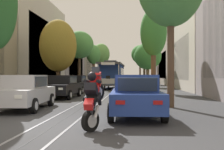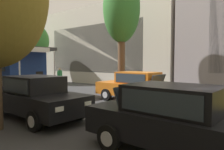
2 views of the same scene
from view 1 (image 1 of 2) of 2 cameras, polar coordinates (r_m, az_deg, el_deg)
The scene contains 23 objects.
ground_plane at distance 34.23m, azimuth 0.38°, elevation -2.76°, with size 163.59×163.59×0.00m, color #38383A.
trolley_track_rails at distance 38.76m, azimuth 0.85°, elevation -2.45°, with size 1.14×73.44×0.01m.
building_facade_left at distance 40.17m, azimuth -14.13°, elevation 3.82°, with size 5.57×65.14×10.74m.
building_facade_right at distance 39.99m, azimuth 15.72°, elevation 3.63°, with size 5.90×65.14×9.31m.
parked_car_silver_near_left at distance 12.70m, azimuth -18.59°, elevation -3.53°, with size 2.15×4.42×1.58m.
parked_car_black_second_left at distance 18.46m, azimuth -10.82°, elevation -2.49°, with size 2.09×4.40×1.58m.
parked_car_black_mid_left at distance 23.71m, azimuth -8.01°, elevation -1.97°, with size 2.08×4.40×1.58m.
parked_car_blue_near_right at distance 9.92m, azimuth 5.20°, elevation -4.49°, with size 2.10×4.40×1.58m.
parked_car_yellow_second_right at distance 16.31m, azimuth 5.10°, elevation -2.79°, with size 2.13×4.42×1.58m.
parked_car_orange_mid_right at distance 22.12m, azimuth 4.90°, elevation -2.10°, with size 2.10×4.40×1.58m.
street_tree_kerb_left_second at distance 23.98m, azimuth -11.73°, elevation 6.28°, with size 3.32×3.17×6.60m.
street_tree_kerb_left_mid at distance 35.50m, azimuth -7.16°, elevation 6.50°, with size 3.85×3.30×7.57m.
street_tree_kerb_left_fourth at distance 47.31m, azimuth -4.06°, elevation 4.36°, with size 2.54×2.64×7.16m.
street_tree_kerb_left_far at distance 59.31m, azimuth -2.41°, elevation 4.57°, with size 3.93×3.78×8.88m.
street_tree_kerb_right_second at distance 24.83m, azimuth 9.08°, elevation 9.01°, with size 2.47×2.41×7.88m.
street_tree_kerb_right_mid at distance 36.05m, azimuth 7.83°, elevation 4.07°, with size 3.72×3.68×6.09m.
street_tree_kerb_right_fourth at distance 46.49m, azimuth 7.09°, elevation 4.07°, with size 3.82×3.31×6.51m.
street_tree_kerb_right_far at distance 59.08m, azimuth 6.17°, elevation 4.49°, with size 3.95×4.04×8.45m.
cable_car_trolley at distance 31.90m, azimuth 0.09°, elevation 0.04°, with size 2.75×9.16×3.28m.
motorcycle_with_rider at distance 7.64m, azimuth -4.14°, elevation -4.61°, with size 0.49×1.85×1.82m.
pedestrian_on_left_pavement at distance 32.26m, azimuth 9.47°, elevation -1.34°, with size 0.55×0.37×1.57m.
pedestrian_on_right_pavement at distance 41.18m, azimuth -8.62°, elevation -1.02°, with size 0.55×0.34×1.65m.
pedestrian_crossing_far at distance 36.65m, azimuth 8.69°, elevation -1.17°, with size 0.55×0.42×1.60m.
Camera 1 is at (2.39, -7.93, 1.55)m, focal length 41.71 mm.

